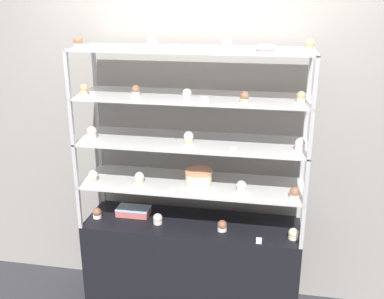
{
  "coord_description": "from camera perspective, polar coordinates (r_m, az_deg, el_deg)",
  "views": [
    {
      "loc": [
        0.51,
        -2.74,
        2.23
      ],
      "look_at": [
        0.0,
        0.0,
        1.27
      ],
      "focal_mm": 42.0,
      "sensor_mm": 36.0,
      "label": 1
    }
  ],
  "objects": [
    {
      "name": "back_wall",
      "position": [
        3.29,
        1.18,
        2.48
      ],
      "size": [
        8.0,
        0.05,
        2.6
      ],
      "color": "gray",
      "rests_on": "ground_plane"
    },
    {
      "name": "cupcake_9",
      "position": [
        2.87,
        -0.44,
        1.51
      ],
      "size": [
        0.06,
        0.06,
        0.08
      ],
      "color": "#CCB28C",
      "rests_on": "display_riser_middle"
    },
    {
      "name": "cupcake_15",
      "position": [
        2.77,
        13.71,
        6.52
      ],
      "size": [
        0.05,
        0.05,
        0.07
      ],
      "color": "white",
      "rests_on": "display_riser_upper"
    },
    {
      "name": "price_tag_1",
      "position": [
        2.86,
        -2.42,
        -5.31
      ],
      "size": [
        0.04,
        0.0,
        0.04
      ],
      "color": "white",
      "rests_on": "display_riser_lower"
    },
    {
      "name": "price_tag_0",
      "position": [
        2.93,
        8.49,
        -11.37
      ],
      "size": [
        0.04,
        0.0,
        0.04
      ],
      "color": "white",
      "rests_on": "display_base"
    },
    {
      "name": "cupcake_19",
      "position": [
        2.72,
        14.71,
        12.68
      ],
      "size": [
        0.06,
        0.06,
        0.07
      ],
      "color": "#CCB28C",
      "rests_on": "display_riser_top"
    },
    {
      "name": "cupcake_3",
      "position": [
        3.02,
        12.74,
        -10.42
      ],
      "size": [
        0.06,
        0.06,
        0.07
      ],
      "color": "beige",
      "rests_on": "display_base"
    },
    {
      "name": "price_tag_3",
      "position": [
        2.63,
        1.62,
        6.24
      ],
      "size": [
        0.04,
        0.0,
        0.04
      ],
      "color": "white",
      "rests_on": "display_riser_upper"
    },
    {
      "name": "cupcake_10",
      "position": [
        2.82,
        13.55,
        0.63
      ],
      "size": [
        0.06,
        0.06,
        0.08
      ],
      "color": "white",
      "rests_on": "display_riser_middle"
    },
    {
      "name": "sheet_cake_frosted",
      "position": [
        3.28,
        -7.44,
        -7.76
      ],
      "size": [
        0.23,
        0.13,
        0.06
      ],
      "color": "#C66660",
      "rests_on": "display_base"
    },
    {
      "name": "layer_cake_centerpiece",
      "position": [
        2.98,
        0.84,
        -3.6
      ],
      "size": [
        0.18,
        0.18,
        0.11
      ],
      "color": "beige",
      "rests_on": "display_riser_lower"
    },
    {
      "name": "display_riser_lower",
      "position": [
        3.04,
        0.0,
        -4.55
      ],
      "size": [
        1.48,
        0.45,
        0.3
      ],
      "color": "#B7B7BC",
      "rests_on": "display_base"
    },
    {
      "name": "cupcake_12",
      "position": [
        2.9,
        -7.15,
        7.45
      ],
      "size": [
        0.05,
        0.05,
        0.07
      ],
      "color": "beige",
      "rests_on": "display_riser_upper"
    },
    {
      "name": "cupcake_14",
      "position": [
        2.7,
        6.68,
        6.62
      ],
      "size": [
        0.05,
        0.05,
        0.07
      ],
      "color": "#CCB28C",
      "rests_on": "display_riser_upper"
    },
    {
      "name": "price_tag_4",
      "position": [
        2.62,
        -2.14,
        12.75
      ],
      "size": [
        0.04,
        0.0,
        0.04
      ],
      "color": "white",
      "rests_on": "display_riser_top"
    },
    {
      "name": "cupcake_5",
      "position": [
        3.06,
        -6.7,
        -3.54
      ],
      "size": [
        0.06,
        0.06,
        0.07
      ],
      "color": "#CCB28C",
      "rests_on": "display_riser_lower"
    },
    {
      "name": "cupcake_16",
      "position": [
        2.89,
        -14.26,
        13.05
      ],
      "size": [
        0.06,
        0.06,
        0.07
      ],
      "color": "beige",
      "rests_on": "display_riser_top"
    },
    {
      "name": "cupcake_7",
      "position": [
        2.88,
        12.89,
        -5.39
      ],
      "size": [
        0.06,
        0.06,
        0.07
      ],
      "color": "beige",
      "rests_on": "display_riser_lower"
    },
    {
      "name": "cupcake_13",
      "position": [
        2.76,
        -0.64,
        7.04
      ],
      "size": [
        0.05,
        0.05,
        0.07
      ],
      "color": "white",
      "rests_on": "display_riser_upper"
    },
    {
      "name": "cupcake_2",
      "position": [
        3.05,
        3.85,
        -9.65
      ],
      "size": [
        0.06,
        0.06,
        0.07
      ],
      "color": "white",
      "rests_on": "display_base"
    },
    {
      "name": "cupcake_17",
      "position": [
        2.8,
        -5.06,
        13.36
      ],
      "size": [
        0.06,
        0.06,
        0.07
      ],
      "color": "white",
      "rests_on": "display_riser_top"
    },
    {
      "name": "cupcake_11",
      "position": [
        2.99,
        -13.54,
        7.42
      ],
      "size": [
        0.05,
        0.05,
        0.07
      ],
      "color": "#CCB28C",
      "rests_on": "display_riser_upper"
    },
    {
      "name": "price_tag_2",
      "position": [
        2.69,
        5.32,
        -0.12
      ],
      "size": [
        0.04,
        0.0,
        0.04
      ],
      "color": "white",
      "rests_on": "display_riser_middle"
    },
    {
      "name": "display_riser_top",
      "position": [
        2.81,
        0.0,
        12.38
      ],
      "size": [
        1.48,
        0.45,
        0.3
      ],
      "color": "#B7B7BC",
      "rests_on": "display_riser_upper"
    },
    {
      "name": "display_riser_upper",
      "position": [
        2.86,
        0.0,
        6.45
      ],
      "size": [
        1.48,
        0.45,
        0.3
      ],
      "color": "#B7B7BC",
      "rests_on": "display_riser_middle"
    },
    {
      "name": "display_base",
      "position": [
        3.35,
        0.0,
        -14.79
      ],
      "size": [
        1.48,
        0.45,
        0.74
      ],
      "color": "black",
      "rests_on": "ground_plane"
    },
    {
      "name": "cupcake_0",
      "position": [
        3.28,
        -11.95,
        -7.91
      ],
      "size": [
        0.06,
        0.06,
        0.07
      ],
      "color": "white",
      "rests_on": "display_base"
    },
    {
      "name": "donut_glazed",
      "position": [
        2.74,
        9.26,
        12.67
      ],
      "size": [
        0.12,
        0.12,
        0.03
      ],
      "color": "#EFB2BC",
      "rests_on": "display_riser_top"
    },
    {
      "name": "cupcake_4",
      "position": [
        3.14,
        -12.45,
        -3.27
      ],
      "size": [
        0.06,
        0.06,
        0.07
      ],
      "color": "#CCB28C",
      "rests_on": "display_riser_lower"
    },
    {
      "name": "cupcake_6",
      "position": [
        2.91,
        6.27,
        -4.67
      ],
      "size": [
        0.06,
        0.06,
        0.07
      ],
      "color": "beige",
      "rests_on": "display_riser_lower"
    },
    {
      "name": "display_riser_middle",
      "position": [
        2.94,
        0.0,
        0.78
      ],
      "size": [
        1.48,
        0.45,
        0.3
      ],
      "color": "#B7B7BC",
      "rests_on": "display_riser_lower"
    },
    {
      "name": "cupcake_18",
      "position": [
        2.72,
        4.44,
        13.22
      ],
      "size": [
        0.06,
        0.06,
        0.07
      ],
      "color": "#CCB28C",
      "rests_on": "display_riser_top"
    },
    {
      "name": "cupcake_8",
      "position": [
        3.06,
        -12.59,
        2.15
      ],
      "size": [
        0.06,
        0.06,
        0.08
      ],
      "color": "beige",
      "rests_on": "display_riser_middle"
    },
    {
      "name": "cupcake_1",
      "position": [
        3.14,
        -4.37,
        -8.79
      ],
      "size": [
        0.06,
        0.06,
        0.07
      ],
      "color": "beige",
      "rests_on": "display_base"
    }
  ]
}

